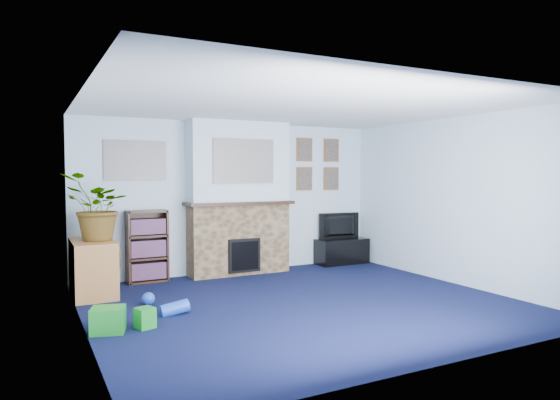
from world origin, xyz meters
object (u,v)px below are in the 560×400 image
tv_stand (342,251)px  sideboard (93,269)px  television (341,226)px  bookshelf (147,248)px

tv_stand → sideboard: 4.21m
television → sideboard: bearing=11.2°
television → bookshelf: bearing=3.9°
tv_stand → bookshelf: bearing=178.7°
television → sideboard: television is taller
tv_stand → bookshelf: bookshelf is taller
television → bookshelf: 3.38m
bookshelf → television: bearing=-1.0°
bookshelf → sideboard: size_ratio=1.13×
tv_stand → television: bearing=90.0°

